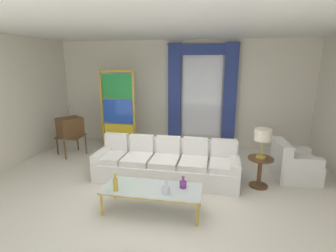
{
  "coord_description": "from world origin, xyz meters",
  "views": [
    {
      "loc": [
        0.98,
        -4.3,
        2.35
      ],
      "look_at": [
        0.01,
        0.9,
        1.05
      ],
      "focal_mm": 27.18,
      "sensor_mm": 36.0,
      "label": 1
    }
  ],
  "objects": [
    {
      "name": "wall_rear",
      "position": [
        0.0,
        3.06,
        1.5
      ],
      "size": [
        8.0,
        0.12,
        3.0
      ],
      "primitive_type": "cube",
      "color": "silver",
      "rests_on": "ground"
    },
    {
      "name": "bottle_amber_squat",
      "position": [
        0.53,
        -0.58,
        0.48
      ],
      "size": [
        0.11,
        0.11,
        0.2
      ],
      "color": "#753384",
      "rests_on": "coffee_table"
    },
    {
      "name": "vintage_tv",
      "position": [
        -2.7,
        1.53,
        0.73
      ],
      "size": [
        0.75,
        0.77,
        1.35
      ],
      "color": "brown",
      "rests_on": "ground"
    },
    {
      "name": "wall_left",
      "position": [
        -3.66,
        0.6,
        1.5
      ],
      "size": [
        0.12,
        7.0,
        3.0
      ],
      "primitive_type": "cube",
      "color": "silver",
      "rests_on": "ground"
    },
    {
      "name": "coffee_table",
      "position": [
        0.04,
        -0.68,
        0.38
      ],
      "size": [
        1.59,
        0.62,
        0.41
      ],
      "color": "silver",
      "rests_on": "ground"
    },
    {
      "name": "ceiling_slab",
      "position": [
        0.0,
        0.8,
        3.02
      ],
      "size": [
        8.0,
        7.6,
        0.04
      ],
      "primitive_type": "cube",
      "color": "white"
    },
    {
      "name": "ground_plane",
      "position": [
        0.0,
        0.0,
        0.0
      ],
      "size": [
        16.0,
        16.0,
        0.0
      ],
      "primitive_type": "plane",
      "color": "silver"
    },
    {
      "name": "round_side_table",
      "position": [
        1.89,
        0.53,
        0.36
      ],
      "size": [
        0.48,
        0.48,
        0.59
      ],
      "color": "brown",
      "rests_on": "ground"
    },
    {
      "name": "armchair_white",
      "position": [
        2.63,
        1.04,
        0.29
      ],
      "size": [
        0.87,
        0.87,
        0.8
      ],
      "color": "white",
      "rests_on": "ground"
    },
    {
      "name": "table_lamp_brass",
      "position": [
        1.89,
        0.53,
        1.03
      ],
      "size": [
        0.32,
        0.32,
        0.57
      ],
      "color": "#B29338",
      "rests_on": "round_side_table"
    },
    {
      "name": "couch_white_long",
      "position": [
        0.04,
        0.59,
        0.31
      ],
      "size": [
        2.93,
        0.95,
        0.86
      ],
      "color": "white",
      "rests_on": "ground"
    },
    {
      "name": "curtained_window",
      "position": [
        0.61,
        2.89,
        1.74
      ],
      "size": [
        2.0,
        0.17,
        2.7
      ],
      "color": "white",
      "rests_on": "ground"
    },
    {
      "name": "peacock_figurine",
      "position": [
        -1.1,
        1.72,
        0.22
      ],
      "size": [
        0.44,
        0.6,
        0.5
      ],
      "color": "beige",
      "rests_on": "ground"
    },
    {
      "name": "bottle_crystal_tall",
      "position": [
        0.3,
        -0.82,
        0.49
      ],
      "size": [
        0.12,
        0.12,
        0.23
      ],
      "color": "silver",
      "rests_on": "coffee_table"
    },
    {
      "name": "bottle_blue_decanter",
      "position": [
        -0.49,
        -0.88,
        0.53
      ],
      "size": [
        0.07,
        0.07,
        0.3
      ],
      "color": "gold",
      "rests_on": "coffee_table"
    },
    {
      "name": "stained_glass_divider",
      "position": [
        -1.56,
        2.04,
        1.06
      ],
      "size": [
        0.95,
        0.05,
        2.2
      ],
      "color": "gold",
      "rests_on": "ground"
    }
  ]
}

